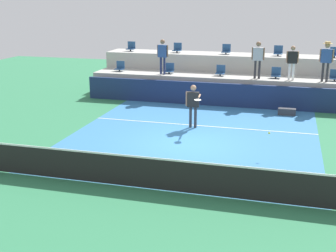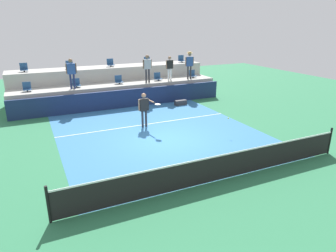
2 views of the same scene
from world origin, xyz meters
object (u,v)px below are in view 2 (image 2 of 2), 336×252
stadium_chair_upper_center (110,63)px  equipment_bag (181,103)px  stadium_chair_upper_far_left (24,68)px  stadium_chair_lower_far_right (192,74)px  spectator_in_grey (147,66)px  stadium_chair_lower_center (119,80)px  spectator_with_hat (189,62)px  stadium_chair_upper_right (147,61)px  stadium_chair_upper_far_right (181,59)px  stadium_chair_lower_left (76,84)px  tennis_ball (228,118)px  stadium_chair_upper_left (70,66)px  spectator_in_white (71,71)px  tennis_player (144,107)px  stadium_chair_lower_far_left (27,88)px  stadium_chair_lower_right (158,77)px  spectator_leaning_on_rail (170,66)px

stadium_chair_upper_center → equipment_bag: (3.31, -3.95, -2.16)m
stadium_chair_upper_center → equipment_bag: stadium_chair_upper_center is taller
stadium_chair_upper_far_left → equipment_bag: 9.74m
stadium_chair_lower_far_right → spectator_in_grey: bearing=-173.8°
stadium_chair_lower_center → spectator_with_hat: bearing=-4.5°
stadium_chair_upper_center → spectator_with_hat: (4.87, -2.18, 0.07)m
stadium_chair_upper_right → stadium_chair_upper_far_right: size_ratio=1.00×
stadium_chair_upper_far_left → spectator_in_grey: spectator_in_grey is taller
stadium_chair_lower_left → tennis_ball: 9.55m
stadium_chair_lower_center → stadium_chair_upper_left: bearing=146.0°
stadium_chair_lower_far_right → stadium_chair_upper_far_right: (0.04, 1.80, 0.85)m
stadium_chair_lower_center → spectator_in_white: size_ratio=0.30×
stadium_chair_upper_far_left → spectator_with_hat: bearing=-12.1°
stadium_chair_upper_far_right → tennis_player: 9.06m
stadium_chair_lower_far_left → stadium_chair_upper_center: (5.31, 1.80, 0.85)m
stadium_chair_lower_far_right → stadium_chair_lower_center: bearing=180.0°
stadium_chair_upper_left → tennis_player: 7.50m
stadium_chair_lower_center → equipment_bag: bearing=-33.1°
stadium_chair_lower_far_left → equipment_bag: stadium_chair_lower_far_left is taller
stadium_chair_lower_right → tennis_ball: 7.86m
stadium_chair_upper_right → tennis_ball: 9.75m
stadium_chair_upper_center → spectator_in_grey: 2.84m
stadium_chair_lower_left → stadium_chair_lower_right: same height
tennis_player → spectator_in_white: (-2.62, 4.80, 1.25)m
stadium_chair_upper_left → spectator_in_grey: (4.47, -2.18, -0.00)m
stadium_chair_lower_far_left → tennis_player: (5.07, -5.18, -0.41)m
tennis_ball → stadium_chair_upper_right: bearing=90.9°
stadium_chair_upper_left → tennis_ball: (5.47, -9.63, -1.50)m
stadium_chair_lower_right → stadium_chair_upper_far_left: (-8.01, 1.80, 0.85)m
stadium_chair_lower_left → spectator_with_hat: (7.48, -0.38, 0.92)m
stadium_chair_upper_far_left → tennis_player: bearing=-53.9°
tennis_ball → stadium_chair_lower_far_left: bearing=136.0°
tennis_ball → stadium_chair_lower_left: bearing=124.7°
equipment_bag → stadium_chair_upper_far_right: bearing=62.3°
spectator_leaning_on_rail → spectator_with_hat: spectator_with_hat is taller
stadium_chair_lower_center → stadium_chair_upper_far_right: bearing=18.5°
spectator_in_grey → spectator_with_hat: spectator_with_hat is taller
tennis_player → spectator_leaning_on_rail: spectator_leaning_on_rail is taller
stadium_chair_upper_far_left → spectator_leaning_on_rail: spectator_leaning_on_rail is taller
spectator_in_white → tennis_ball: 9.48m
stadium_chair_lower_center → stadium_chair_upper_far_right: 5.74m
stadium_chair_lower_far_left → stadium_chair_upper_far_right: size_ratio=1.00×
stadium_chair_upper_far_right → tennis_player: (-5.63, -6.98, -1.26)m
stadium_chair_upper_right → stadium_chair_lower_left: bearing=-161.2°
equipment_bag → stadium_chair_upper_center: bearing=130.0°
tennis_ball → stadium_chair_upper_left: bearing=119.6°
stadium_chair_lower_far_right → spectator_with_hat: (-0.48, -0.38, 0.92)m
spectator_in_white → stadium_chair_lower_far_right: bearing=2.7°
stadium_chair_upper_center → tennis_player: stadium_chair_upper_center is taller
spectator_leaning_on_rail → stadium_chair_upper_right: bearing=108.2°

